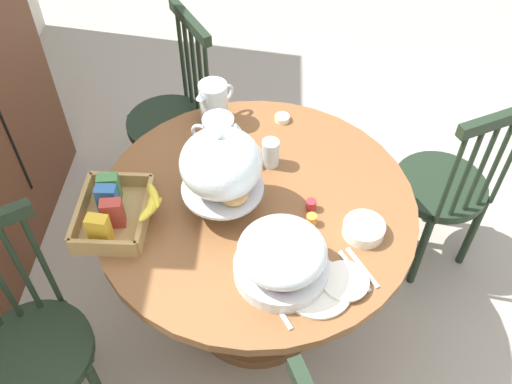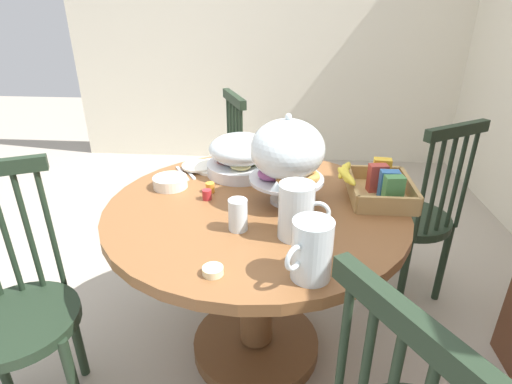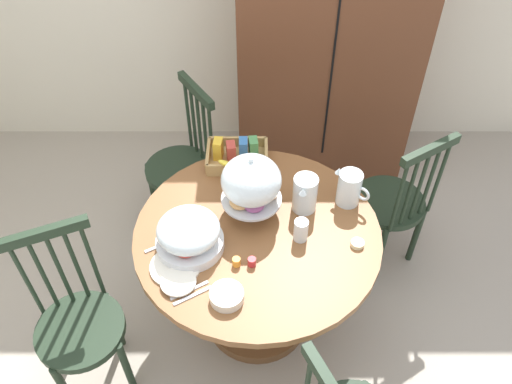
{
  "view_description": "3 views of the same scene",
  "coord_description": "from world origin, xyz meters",
  "px_view_note": "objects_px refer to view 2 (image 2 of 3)",
  "views": [
    {
      "loc": [
        -1.22,
        0.08,
        2.23
      ],
      "look_at": [
        0.09,
        0.14,
        0.79
      ],
      "focal_mm": 39.59,
      "sensor_mm": 36.0,
      "label": 1
    },
    {
      "loc": [
        1.45,
        0.25,
        1.43
      ],
      "look_at": [
        0.09,
        0.14,
        0.79
      ],
      "focal_mm": 28.35,
      "sensor_mm": 36.0,
      "label": 2
    },
    {
      "loc": [
        0.08,
        -1.4,
        2.53
      ],
      "look_at": [
        0.09,
        0.29,
        0.84
      ],
      "focal_mm": 36.24,
      "sensor_mm": 36.0,
      "label": 3
    }
  ],
  "objects_px": {
    "orange_juice_pitcher": "(296,213)",
    "china_plate_large": "(218,167)",
    "butter_dish": "(213,271)",
    "milk_pitcher": "(311,252)",
    "china_plate_small": "(198,166)",
    "cereal_basket": "(378,186)",
    "drinking_glass": "(238,215)",
    "windsor_chair_by_cabinet": "(413,221)",
    "cereal_bowl": "(170,182)",
    "pastry_stand_with_dome": "(287,154)",
    "fruit_platter_covered": "(241,155)",
    "windsor_chair_facing_door": "(214,184)",
    "dining_table": "(256,254)",
    "windsor_chair_far_side": "(19,317)"
  },
  "relations": [
    {
      "from": "windsor_chair_by_cabinet",
      "to": "cereal_bowl",
      "type": "bearing_deg",
      "value": -73.84
    },
    {
      "from": "fruit_platter_covered",
      "to": "orange_juice_pitcher",
      "type": "distance_m",
      "value": 0.57
    },
    {
      "from": "milk_pitcher",
      "to": "china_plate_small",
      "type": "xyz_separation_m",
      "value": [
        -0.76,
        -0.48,
        -0.06
      ]
    },
    {
      "from": "fruit_platter_covered",
      "to": "china_plate_small",
      "type": "distance_m",
      "value": 0.21
    },
    {
      "from": "milk_pitcher",
      "to": "dining_table",
      "type": "bearing_deg",
      "value": -156.66
    },
    {
      "from": "pastry_stand_with_dome",
      "to": "fruit_platter_covered",
      "type": "xyz_separation_m",
      "value": [
        -0.27,
        -0.2,
        -0.11
      ]
    },
    {
      "from": "china_plate_large",
      "to": "cereal_bowl",
      "type": "relative_size",
      "value": 1.57
    },
    {
      "from": "windsor_chair_far_side",
      "to": "china_plate_small",
      "type": "height_order",
      "value": "windsor_chair_far_side"
    },
    {
      "from": "windsor_chair_by_cabinet",
      "to": "cereal_bowl",
      "type": "xyz_separation_m",
      "value": [
        0.32,
        -1.11,
        0.31
      ]
    },
    {
      "from": "china_plate_large",
      "to": "windsor_chair_facing_door",
      "type": "bearing_deg",
      "value": -166.0
    },
    {
      "from": "windsor_chair_facing_door",
      "to": "fruit_platter_covered",
      "type": "distance_m",
      "value": 0.67
    },
    {
      "from": "milk_pitcher",
      "to": "cereal_basket",
      "type": "distance_m",
      "value": 0.61
    },
    {
      "from": "dining_table",
      "to": "cereal_bowl",
      "type": "distance_m",
      "value": 0.46
    },
    {
      "from": "cereal_basket",
      "to": "cereal_bowl",
      "type": "bearing_deg",
      "value": -91.37
    },
    {
      "from": "orange_juice_pitcher",
      "to": "china_plate_large",
      "type": "height_order",
      "value": "orange_juice_pitcher"
    },
    {
      "from": "china_plate_large",
      "to": "cereal_bowl",
      "type": "height_order",
      "value": "cereal_bowl"
    },
    {
      "from": "dining_table",
      "to": "cereal_basket",
      "type": "height_order",
      "value": "cereal_basket"
    },
    {
      "from": "cereal_bowl",
      "to": "windsor_chair_by_cabinet",
      "type": "bearing_deg",
      "value": 106.16
    },
    {
      "from": "milk_pitcher",
      "to": "windsor_chair_by_cabinet",
      "type": "bearing_deg",
      "value": 147.62
    },
    {
      "from": "windsor_chair_facing_door",
      "to": "cereal_basket",
      "type": "xyz_separation_m",
      "value": [
        0.7,
        0.79,
        0.33
      ]
    },
    {
      "from": "orange_juice_pitcher",
      "to": "butter_dish",
      "type": "xyz_separation_m",
      "value": [
        0.22,
        -0.23,
        -0.07
      ]
    },
    {
      "from": "pastry_stand_with_dome",
      "to": "drinking_glass",
      "type": "height_order",
      "value": "pastry_stand_with_dome"
    },
    {
      "from": "dining_table",
      "to": "cereal_bowl",
      "type": "height_order",
      "value": "cereal_bowl"
    },
    {
      "from": "cereal_bowl",
      "to": "fruit_platter_covered",
      "type": "bearing_deg",
      "value": 122.29
    },
    {
      "from": "pastry_stand_with_dome",
      "to": "drinking_glass",
      "type": "distance_m",
      "value": 0.3
    },
    {
      "from": "milk_pitcher",
      "to": "china_plate_small",
      "type": "height_order",
      "value": "milk_pitcher"
    },
    {
      "from": "fruit_platter_covered",
      "to": "windsor_chair_by_cabinet",
      "type": "bearing_deg",
      "value": 100.11
    },
    {
      "from": "dining_table",
      "to": "windsor_chair_facing_door",
      "type": "xyz_separation_m",
      "value": [
        -0.81,
        -0.32,
        -0.06
      ]
    },
    {
      "from": "fruit_platter_covered",
      "to": "butter_dish",
      "type": "relative_size",
      "value": 5.0
    },
    {
      "from": "pastry_stand_with_dome",
      "to": "cereal_basket",
      "type": "xyz_separation_m",
      "value": [
        -0.08,
        0.36,
        -0.15
      ]
    },
    {
      "from": "fruit_platter_covered",
      "to": "milk_pitcher",
      "type": "xyz_separation_m",
      "value": [
        0.73,
        0.28,
        -0.01
      ]
    },
    {
      "from": "windsor_chair_far_side",
      "to": "orange_juice_pitcher",
      "type": "height_order",
      "value": "windsor_chair_far_side"
    },
    {
      "from": "windsor_chair_far_side",
      "to": "orange_juice_pitcher",
      "type": "distance_m",
      "value": 1.02
    },
    {
      "from": "cereal_bowl",
      "to": "pastry_stand_with_dome",
      "type": "bearing_deg",
      "value": 78.42
    },
    {
      "from": "fruit_platter_covered",
      "to": "milk_pitcher",
      "type": "height_order",
      "value": "fruit_platter_covered"
    },
    {
      "from": "fruit_platter_covered",
      "to": "cereal_basket",
      "type": "bearing_deg",
      "value": 71.11
    },
    {
      "from": "china_plate_large",
      "to": "pastry_stand_with_dome",
      "type": "bearing_deg",
      "value": 44.25
    },
    {
      "from": "windsor_chair_far_side",
      "to": "windsor_chair_facing_door",
      "type": "bearing_deg",
      "value": 158.04
    },
    {
      "from": "cereal_bowl",
      "to": "drinking_glass",
      "type": "xyz_separation_m",
      "value": [
        0.32,
        0.32,
        0.03
      ]
    },
    {
      "from": "pastry_stand_with_dome",
      "to": "orange_juice_pitcher",
      "type": "relative_size",
      "value": 1.76
    },
    {
      "from": "windsor_chair_facing_door",
      "to": "drinking_glass",
      "type": "relative_size",
      "value": 8.86
    },
    {
      "from": "windsor_chair_facing_door",
      "to": "pastry_stand_with_dome",
      "type": "relative_size",
      "value": 2.83
    },
    {
      "from": "windsor_chair_facing_door",
      "to": "drinking_glass",
      "type": "height_order",
      "value": "windsor_chair_facing_door"
    },
    {
      "from": "windsor_chair_facing_door",
      "to": "butter_dish",
      "type": "xyz_separation_m",
      "value": [
        1.25,
        0.23,
        0.3
      ]
    },
    {
      "from": "windsor_chair_by_cabinet",
      "to": "fruit_platter_covered",
      "type": "height_order",
      "value": "windsor_chair_by_cabinet"
    },
    {
      "from": "orange_juice_pitcher",
      "to": "drinking_glass",
      "type": "relative_size",
      "value": 1.78
    },
    {
      "from": "orange_juice_pitcher",
      "to": "cereal_bowl",
      "type": "distance_m",
      "value": 0.62
    },
    {
      "from": "china_plate_large",
      "to": "drinking_glass",
      "type": "xyz_separation_m",
      "value": [
        0.54,
        0.16,
        0.05
      ]
    },
    {
      "from": "cereal_basket",
      "to": "drinking_glass",
      "type": "xyz_separation_m",
      "value": [
        0.3,
        -0.51,
        0.01
      ]
    },
    {
      "from": "orange_juice_pitcher",
      "to": "butter_dish",
      "type": "relative_size",
      "value": 3.26
    }
  ]
}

